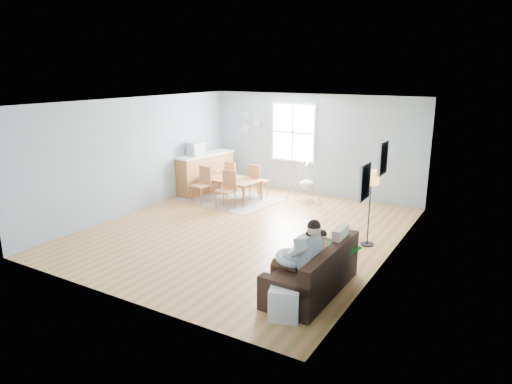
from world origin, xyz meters
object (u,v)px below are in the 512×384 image
Objects in this scene: toddler at (316,248)px; counter at (205,172)px; sofa at (315,275)px; chair_se at (227,187)px; floor_lamp at (371,184)px; dining_table at (230,189)px; father at (300,255)px; chair_nw at (233,175)px; chair_sw at (203,182)px; monitor at (195,149)px; baby_swing at (307,184)px; chair_ne at (257,179)px; storage_cube at (284,303)px.

toddler is 6.32m from counter.
sofa is 4.74m from chair_se.
dining_table is (-4.09, 1.33, -0.95)m from floor_lamp.
father is 6.19m from chair_nw.
floor_lamp is 5.51m from counter.
counter reaches higher than chair_sw.
counter is (-1.44, 1.01, 0.02)m from chair_se.
sofa is at bearing -35.84° from dining_table.
monitor is at bearing 156.00° from chair_se.
chair_nw is at bearing 136.11° from toddler.
father is at bearing -97.07° from toddler.
chair_se is 2.14m from baby_swing.
floor_lamp is 4.91m from chair_nw.
chair_ne is at bearing 127.19° from father.
storage_cube is (-0.16, -3.25, -1.00)m from floor_lamp.
chair_nw is at bearing 132.75° from father.
floor_lamp is 1.62× the size of chair_sw.
father is 2.65m from floor_lamp.
chair_ne is at bearing 5.00° from counter.
counter is at bearing -175.00° from chair_ne.
counter is at bearing 161.76° from floor_lamp.
chair_sw reaches higher than chair_ne.
sofa reaches higher than dining_table.
baby_swing is (-2.36, 2.32, -0.80)m from floor_lamp.
storage_cube is 0.58× the size of chair_nw.
father reaches higher than dining_table.
chair_ne is at bearing -159.04° from baby_swing.
counter is at bearing 141.60° from sofa.
chair_nw is (-4.20, 4.55, -0.18)m from father.
father is 5.35m from baby_swing.
chair_nw is 0.80m from counter.
baby_swing is at bearing 20.96° from chair_ne.
counter is at bearing 139.11° from father.
storage_cube is at bearing -92.74° from floor_lamp.
sofa is 1.64× the size of baby_swing.
father is at bearing -66.55° from baby_swing.
sofa is 2.11× the size of chair_ne.
chair_nw is at bearing 38.04° from monitor.
chair_se is 1.44m from chair_nw.
chair_se is (-3.64, 3.01, 0.25)m from sofa.
chair_sw is 1.10m from monitor.
toddler is at bearing -94.76° from floor_lamp.
chair_nw is at bearing -170.18° from baby_swing.
storage_cube is 7.07m from counter.
monitor is 0.39× the size of baby_swing.
baby_swing is at bearing 115.88° from sofa.
counter is 1.69× the size of baby_swing.
chair_se is at bearing 169.48° from floor_lamp.
chair_nw is (-4.28, 5.21, 0.26)m from storage_cube.
counter is (-5.19, 1.71, -0.69)m from floor_lamp.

